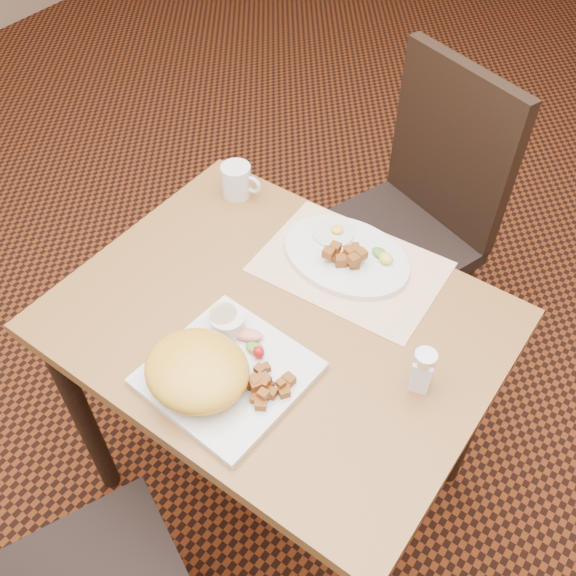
# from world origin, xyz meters

# --- Properties ---
(ground) EXTENTS (8.00, 8.00, 0.00)m
(ground) POSITION_xyz_m (0.00, 0.00, 0.00)
(ground) COLOR black
(ground) RESTS_ON ground
(table) EXTENTS (0.90, 0.70, 0.75)m
(table) POSITION_xyz_m (0.00, 0.00, 0.64)
(table) COLOR #96612E
(table) RESTS_ON ground
(chair_far) EXTENTS (0.54, 0.54, 0.97)m
(chair_far) POSITION_xyz_m (-0.02, 0.69, 0.54)
(chair_far) COLOR black
(chair_far) RESTS_ON ground
(placemat) EXTENTS (0.42, 0.30, 0.00)m
(placemat) POSITION_xyz_m (0.05, 0.21, 0.75)
(placemat) COLOR white
(placemat) RESTS_ON table
(plate_square) EXTENTS (0.30, 0.30, 0.02)m
(plate_square) POSITION_xyz_m (0.01, -0.17, 0.76)
(plate_square) COLOR silver
(plate_square) RESTS_ON table
(plate_oval) EXTENTS (0.31, 0.24, 0.02)m
(plate_oval) POSITION_xyz_m (0.03, 0.23, 0.76)
(plate_oval) COLOR silver
(plate_oval) RESTS_ON placemat
(hollandaise_mound) EXTENTS (0.21, 0.18, 0.08)m
(hollandaise_mound) POSITION_xyz_m (-0.02, -0.22, 0.80)
(hollandaise_mound) COLOR gold
(hollandaise_mound) RESTS_ON plate_square
(ramekin) EXTENTS (0.08, 0.07, 0.04)m
(ramekin) POSITION_xyz_m (-0.06, -0.09, 0.79)
(ramekin) COLOR silver
(ramekin) RESTS_ON plate_square
(garnish_sq) EXTENTS (0.09, 0.07, 0.03)m
(garnish_sq) POSITION_xyz_m (0.01, -0.10, 0.78)
(garnish_sq) COLOR #387223
(garnish_sq) RESTS_ON plate_square
(fried_egg) EXTENTS (0.10, 0.10, 0.02)m
(fried_egg) POSITION_xyz_m (-0.03, 0.27, 0.77)
(fried_egg) COLOR white
(fried_egg) RESTS_ON plate_oval
(garnish_ov) EXTENTS (0.07, 0.05, 0.02)m
(garnish_ov) POSITION_xyz_m (0.10, 0.26, 0.78)
(garnish_ov) COLOR #387223
(garnish_ov) RESTS_ON plate_oval
(salt_shaker) EXTENTS (0.05, 0.05, 0.10)m
(salt_shaker) POSITION_xyz_m (0.32, 0.02, 0.80)
(salt_shaker) COLOR white
(salt_shaker) RESTS_ON table
(coffee_mug) EXTENTS (0.11, 0.07, 0.08)m
(coffee_mug) POSITION_xyz_m (-0.32, 0.27, 0.79)
(coffee_mug) COLOR silver
(coffee_mug) RESTS_ON table
(home_fries_sq) EXTENTS (0.10, 0.10, 0.04)m
(home_fries_sq) POSITION_xyz_m (0.09, -0.16, 0.78)
(home_fries_sq) COLOR #8E4B17
(home_fries_sq) RESTS_ON plate_square
(home_fries_ov) EXTENTS (0.09, 0.09, 0.04)m
(home_fries_ov) POSITION_xyz_m (0.04, 0.21, 0.78)
(home_fries_ov) COLOR #8E4B17
(home_fries_ov) RESTS_ON plate_oval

